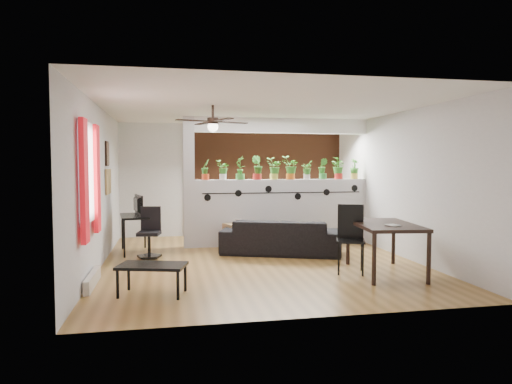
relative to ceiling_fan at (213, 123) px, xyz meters
name	(u,v)px	position (x,y,z in m)	size (l,w,h in m)	color
room_shell	(258,185)	(0.80, 0.30, -1.01)	(6.30, 7.10, 2.90)	brown
partition_wall	(282,212)	(1.60, 1.80, -1.64)	(3.60, 0.18, 1.35)	#BCBCC1
ceiling_header	(282,126)	(1.60, 1.80, 0.14)	(3.60, 0.18, 0.30)	white
pier_column	(189,183)	(-0.31, 1.80, -1.01)	(0.22, 0.20, 2.60)	#BCBCC1
brick_panel	(267,180)	(1.60, 3.27, -1.01)	(3.90, 0.05, 2.60)	#B05A33
vine_decal	(283,193)	(1.60, 1.70, -1.23)	(3.31, 0.01, 0.30)	black
window_assembly	(89,175)	(-1.76, -0.90, -0.81)	(0.09, 1.30, 1.55)	white
baseboard_heater	(92,280)	(-1.74, -0.90, -2.22)	(0.08, 1.00, 0.18)	silver
corkboard	(108,181)	(-1.78, 1.25, -0.96)	(0.03, 0.60, 0.45)	#9C7E4B
framed_art	(107,154)	(-1.78, 1.20, -0.46)	(0.03, 0.34, 0.44)	#8C7259
ceiling_fan	(213,123)	(0.00, 0.00, 0.00)	(1.19, 1.19, 0.43)	black
potted_plant_0	(205,169)	(0.02, 1.80, -0.75)	(0.27, 0.26, 0.41)	red
potted_plant_1	(223,169)	(0.37, 1.80, -0.75)	(0.25, 0.24, 0.40)	silver
potted_plant_2	(240,167)	(0.72, 1.80, -0.71)	(0.32, 0.33, 0.48)	#398B32
potted_plant_3	(257,167)	(1.07, 1.80, -0.71)	(0.33, 0.32, 0.49)	red
potted_plant_4	(274,168)	(1.42, 1.80, -0.73)	(0.24, 0.19, 0.45)	#C8C947
potted_plant_5	(290,167)	(1.78, 1.80, -0.71)	(0.30, 0.27, 0.49)	#CF6218
potted_plant_6	(307,169)	(2.13, 1.80, -0.76)	(0.22, 0.24, 0.38)	silver
potted_plant_7	(323,168)	(2.48, 1.80, -0.73)	(0.28, 0.27, 0.44)	#328C39
potted_plant_8	(339,167)	(2.83, 1.80, -0.72)	(0.23, 0.27, 0.46)	red
potted_plant_9	(354,168)	(3.18, 1.80, -0.74)	(0.27, 0.25, 0.43)	#E5CF50
sofa	(281,237)	(1.34, 0.83, -2.01)	(2.09, 0.82, 0.61)	black
cube_shelf	(236,236)	(0.58, 1.46, -2.06)	(0.41, 0.37, 0.50)	#A17F55
cup	(238,221)	(0.63, 1.46, -1.76)	(0.13, 0.13, 0.10)	gray
computer_desk	(135,219)	(-1.33, 1.46, -1.68)	(0.64, 1.04, 0.71)	black
monitor	(135,209)	(-1.33, 1.61, -1.51)	(0.06, 0.36, 0.20)	black
office_chair	(150,236)	(-1.05, 0.92, -1.92)	(0.46, 0.46, 0.89)	black
dining_table	(385,229)	(2.51, -0.97, -1.63)	(1.01, 1.49, 0.77)	black
book	(388,226)	(2.41, -1.27, -1.54)	(0.15, 0.20, 0.02)	gray
folding_chair	(351,232)	(2.04, -0.75, -1.70)	(0.54, 0.54, 1.04)	black
coffee_table	(152,268)	(-0.92, -1.47, -1.97)	(0.93, 0.67, 0.39)	black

